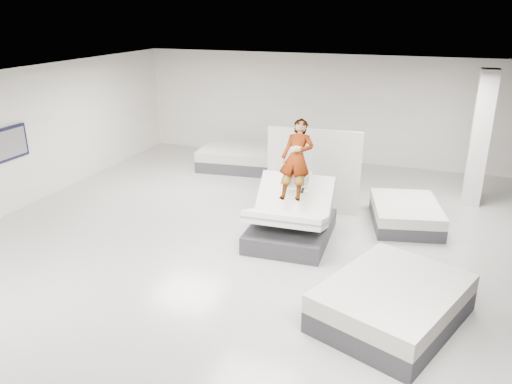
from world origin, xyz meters
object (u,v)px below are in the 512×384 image
hero_bed (291,221)px  wall_poster (10,143)px  person (296,174)px  divider_panel (313,171)px  flat_bed_left_far (240,158)px  remote (302,190)px  flat_bed_right_near (392,303)px  flat_bed_right_far (406,214)px  column (480,139)px

hero_bed → wall_poster: wall_poster is taller
person → wall_poster: 6.47m
divider_panel → person: bearing=-94.2°
hero_bed → divider_panel: 1.76m
person → flat_bed_left_far: size_ratio=0.72×
divider_panel → wall_poster: wall_poster is taller
remote → flat_bed_right_near: (2.00, -2.20, -0.78)m
divider_panel → wall_poster: size_ratio=2.24×
hero_bed → wall_poster: size_ratio=2.22×
flat_bed_right_far → flat_bed_left_far: (-4.93, 2.62, 0.05)m
flat_bed_right_near → column: size_ratio=0.85×
divider_panel → hero_bed: bearing=-93.4°
hero_bed → column: (3.52, 3.39, 1.19)m
remote → hero_bed: bearing=174.3°
hero_bed → flat_bed_right_near: 3.14m
flat_bed_left_far → column: size_ratio=0.74×
remote → flat_bed_right_near: size_ratio=0.05×
hero_bed → person: (-0.01, 0.33, 0.89)m
remote → wall_poster: (-6.63, -0.59, 0.50)m
remote → person: bearing=122.2°
remote → flat_bed_right_far: 2.62m
hero_bed → divider_panel: (0.02, 1.67, 0.56)m
flat_bed_right_far → flat_bed_left_far: bearing=152.1°
divider_panel → flat_bed_left_far: size_ratio=0.90×
hero_bed → person: person is taller
remote → divider_panel: (-0.20, 1.68, -0.13)m
hero_bed → column: 5.03m
remote → divider_panel: bearing=94.3°
flat_bed_right_near → column: 5.89m
hero_bed → flat_bed_right_near: bearing=-44.8°
person → remote: bearing=-57.8°
hero_bed → flat_bed_right_near: (2.22, -2.21, -0.10)m
flat_bed_right_near → flat_bed_left_far: 8.13m
remote → flat_bed_right_far: size_ratio=0.07×
column → wall_poster: size_ratio=3.37×
remote → divider_panel: divider_panel is taller
flat_bed_right_near → flat_bed_left_far: bearing=128.2°
hero_bed → column: bearing=43.9°
divider_panel → flat_bed_left_far: divider_panel is taller
column → flat_bed_right_far: bearing=-127.1°
hero_bed → flat_bed_left_far: size_ratio=0.89×
column → wall_poster: 10.71m
flat_bed_right_far → wall_poster: wall_poster is taller
remote → wall_poster: size_ratio=0.15×
divider_panel → flat_bed_right_far: 2.24m
flat_bed_right_far → column: bearing=52.9°
hero_bed → wall_poster: 6.55m
hero_bed → remote: (0.22, -0.01, 0.68)m
person → wall_poster: bearing=-174.2°
remote → flat_bed_right_near: remote is taller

